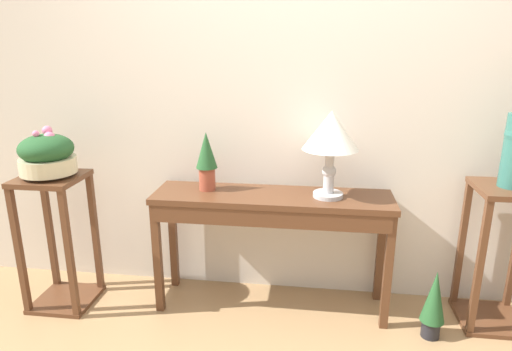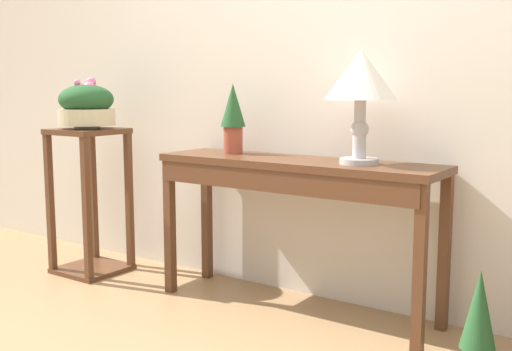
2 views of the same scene
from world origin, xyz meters
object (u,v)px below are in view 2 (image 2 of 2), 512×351
at_px(console_table, 293,182).
at_px(pedestal_stand_left, 90,201).
at_px(planter_bowl_wide_left, 87,106).
at_px(potted_plant_floor, 479,319).
at_px(potted_plant_on_console, 233,115).
at_px(table_lamp, 361,81).

xyz_separation_m(console_table, pedestal_stand_left, (-1.29, -0.12, -0.21)).
distance_m(pedestal_stand_left, planter_bowl_wide_left, 0.54).
relative_size(planter_bowl_wide_left, potted_plant_floor, 0.78).
bearing_deg(potted_plant_on_console, console_table, -8.77).
xyz_separation_m(table_lamp, potted_plant_on_console, (-0.71, 0.04, -0.16)).
distance_m(console_table, table_lamp, 0.56).
relative_size(potted_plant_on_console, planter_bowl_wide_left, 1.11).
height_order(potted_plant_on_console, potted_plant_floor, potted_plant_on_console).
xyz_separation_m(planter_bowl_wide_left, potted_plant_floor, (2.20, -0.07, -0.74)).
xyz_separation_m(console_table, potted_plant_floor, (0.91, -0.18, -0.41)).
distance_m(console_table, pedestal_stand_left, 1.31).
bearing_deg(console_table, table_lamp, 4.22).
relative_size(console_table, pedestal_stand_left, 1.67).
xyz_separation_m(pedestal_stand_left, planter_bowl_wide_left, (0.00, 0.00, 0.54)).
distance_m(console_table, planter_bowl_wide_left, 1.33).
distance_m(console_table, potted_plant_floor, 1.01).
bearing_deg(potted_plant_floor, potted_plant_on_console, 169.49).
distance_m(table_lamp, pedestal_stand_left, 1.75).
bearing_deg(table_lamp, potted_plant_on_console, 177.03).
bearing_deg(console_table, pedestal_stand_left, -174.85).
bearing_deg(potted_plant_floor, table_lamp, 160.86).
bearing_deg(potted_plant_on_console, planter_bowl_wide_left, -168.82).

